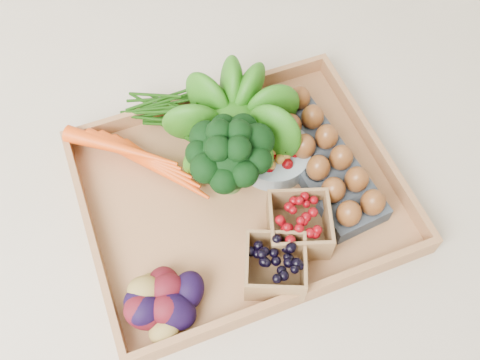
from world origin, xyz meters
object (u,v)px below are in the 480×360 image
object	(u,v)px
cherry_bowl	(273,155)
egg_carton	(320,161)
broccoli	(229,167)
tray	(240,195)

from	to	relation	value
cherry_bowl	egg_carton	distance (m)	0.09
broccoli	cherry_bowl	world-z (taller)	broccoli
egg_carton	tray	bearing A→B (deg)	174.31
tray	broccoli	size ratio (longest dim) A/B	3.66
cherry_bowl	egg_carton	xyz separation A→B (m)	(0.07, -0.04, -0.00)
egg_carton	cherry_bowl	bearing A→B (deg)	144.03
tray	broccoli	distance (m)	0.07
broccoli	cherry_bowl	bearing A→B (deg)	11.80
broccoli	egg_carton	world-z (taller)	broccoli
tray	cherry_bowl	distance (m)	0.10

